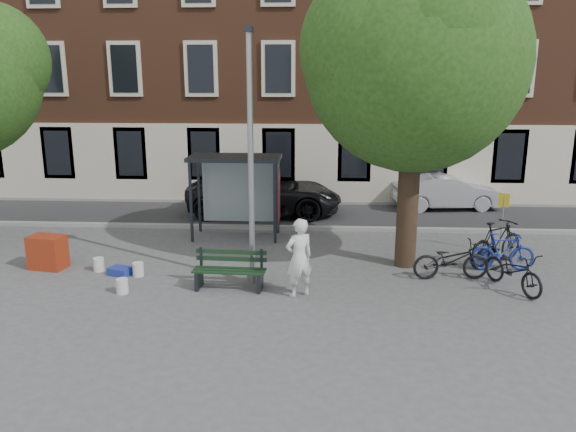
% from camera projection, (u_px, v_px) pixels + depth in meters
% --- Properties ---
extents(ground, '(90.00, 90.00, 0.00)m').
position_uv_depth(ground, '(253.00, 281.00, 14.12)').
color(ground, '#4C4C4F').
rests_on(ground, ground).
extents(road, '(40.00, 4.00, 0.01)m').
position_uv_depth(road, '(275.00, 215.00, 20.90)').
color(road, '#28282B').
rests_on(road, ground).
extents(curb_near, '(40.00, 0.25, 0.12)m').
position_uv_depth(curb_near, '(270.00, 227.00, 18.94)').
color(curb_near, gray).
rests_on(curb_near, ground).
extents(curb_far, '(40.00, 0.25, 0.12)m').
position_uv_depth(curb_far, '(279.00, 202.00, 22.82)').
color(curb_far, gray).
rests_on(curb_far, ground).
extents(building_row, '(30.00, 8.00, 14.00)m').
position_uv_depth(building_row, '(285.00, 31.00, 25.02)').
color(building_row, brown).
rests_on(building_row, ground).
extents(lamppost, '(0.28, 0.35, 6.11)m').
position_uv_depth(lamppost, '(251.00, 172.00, 13.44)').
color(lamppost, '#9EA0A3').
rests_on(lamppost, ground).
extents(tree_right, '(5.76, 5.60, 8.20)m').
position_uv_depth(tree_right, '(417.00, 51.00, 13.87)').
color(tree_right, black).
rests_on(tree_right, ground).
extents(bus_shelter, '(2.85, 1.45, 2.62)m').
position_uv_depth(bus_shelter, '(248.00, 178.00, 17.66)').
color(bus_shelter, '#1E2328').
rests_on(bus_shelter, ground).
extents(painter, '(0.82, 0.73, 1.88)m').
position_uv_depth(painter, '(299.00, 258.00, 12.98)').
color(painter, silver).
rests_on(painter, ground).
extents(bench, '(1.78, 0.66, 0.90)m').
position_uv_depth(bench, '(230.00, 272.00, 13.58)').
color(bench, '#1E2328').
rests_on(bench, ground).
extents(bike_a, '(1.97, 0.84, 1.01)m').
position_uv_depth(bike_a, '(451.00, 260.00, 14.18)').
color(bike_a, black).
rests_on(bike_a, ground).
extents(bike_b, '(1.75, 0.60, 1.04)m').
position_uv_depth(bike_b, '(502.00, 252.00, 14.81)').
color(bike_b, navy).
rests_on(bike_b, ground).
extents(bike_c, '(1.37, 2.00, 0.99)m').
position_uv_depth(bike_c, '(513.00, 270.00, 13.47)').
color(bike_c, black).
rests_on(bike_c, ground).
extents(bike_d, '(1.99, 1.68, 1.23)m').
position_uv_depth(bike_d, '(497.00, 242.00, 15.30)').
color(bike_d, black).
rests_on(bike_d, ground).
extents(car_dark, '(5.75, 2.73, 1.59)m').
position_uv_depth(car_dark, '(265.00, 193.00, 20.88)').
color(car_dark, black).
rests_on(car_dark, ground).
extents(car_silver, '(4.23, 1.89, 1.35)m').
position_uv_depth(car_silver, '(447.00, 192.00, 21.72)').
color(car_silver, '#A7A8AF').
rests_on(car_silver, ground).
extents(red_stand, '(0.99, 0.75, 0.90)m').
position_uv_depth(red_stand, '(48.00, 252.00, 15.00)').
color(red_stand, maroon).
rests_on(red_stand, ground).
extents(blue_crate, '(0.65, 0.56, 0.20)m').
position_uv_depth(blue_crate, '(120.00, 271.00, 14.58)').
color(blue_crate, navy).
rests_on(blue_crate, ground).
extents(bucket_a, '(0.37, 0.37, 0.36)m').
position_uv_depth(bucket_a, '(138.00, 269.00, 14.47)').
color(bucket_a, silver).
rests_on(bucket_a, ground).
extents(bucket_b, '(0.34, 0.34, 0.36)m').
position_uv_depth(bucket_b, '(122.00, 286.00, 13.31)').
color(bucket_b, silver).
rests_on(bucket_b, ground).
extents(bucket_c, '(0.35, 0.35, 0.36)m').
position_uv_depth(bucket_c, '(99.00, 264.00, 14.84)').
color(bucket_c, silver).
rests_on(bucket_c, ground).
extents(notice_sign, '(0.29, 0.14, 1.76)m').
position_uv_depth(notice_sign, '(503.00, 211.00, 16.17)').
color(notice_sign, '#9EA0A3').
rests_on(notice_sign, ground).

